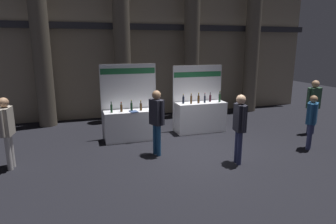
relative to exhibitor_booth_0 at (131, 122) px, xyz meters
The scene contains 9 objects.
ground_plane 2.46m from the exhibitor_booth_0, 46.61° to the right, with size 29.17×29.17×0.00m, color black.
hall_colonnade 4.42m from the exhibitor_booth_0, 62.57° to the left, with size 14.59×1.17×6.73m.
exhibitor_booth_0 is the anchor object (origin of this frame).
exhibitor_booth_1 2.47m from the exhibitor_booth_0, ahead, with size 1.82×0.66×2.29m.
visitor_0 3.53m from the exhibitor_booth_0, 157.35° to the right, with size 0.28×0.62×1.78m.
visitor_1 3.57m from the exhibitor_booth_0, 50.48° to the right, with size 0.27×0.53×1.79m.
visitor_2 1.68m from the exhibitor_booth_0, 74.42° to the right, with size 0.37×0.51×1.80m.
visitor_3 6.12m from the exhibitor_booth_0, 11.55° to the right, with size 0.56×0.26×1.84m.
visitor_4 5.38m from the exhibitor_booth_0, 26.71° to the right, with size 0.45×0.43×1.59m.
Camera 1 is at (-3.15, -7.05, 2.95)m, focal length 30.64 mm.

